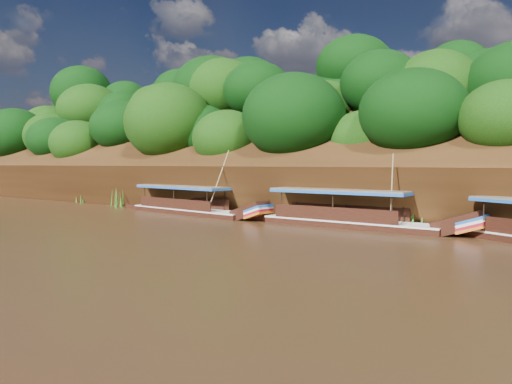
% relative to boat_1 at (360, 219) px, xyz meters
% --- Properties ---
extents(ground, '(160.00, 160.00, 0.00)m').
position_rel_boat_1_xyz_m(ground, '(-2.61, -8.29, -0.53)').
color(ground, black).
rests_on(ground, ground).
extents(riverbank, '(120.00, 30.06, 19.40)m').
position_rel_boat_1_xyz_m(riverbank, '(-2.62, 14.43, 1.36)').
color(riverbank, black).
rests_on(riverbank, ground).
extents(boat_1, '(13.58, 2.43, 4.96)m').
position_rel_boat_1_xyz_m(boat_1, '(0.00, 0.00, 0.00)').
color(boat_1, black).
rests_on(boat_1, ground).
extents(boat_2, '(14.10, 3.41, 5.33)m').
position_rel_boat_1_xyz_m(boat_2, '(-13.77, 0.01, -0.03)').
color(boat_2, black).
rests_on(boat_2, ground).
extents(reeds, '(50.61, 2.56, 2.25)m').
position_rel_boat_1_xyz_m(reeds, '(-5.34, 1.32, 0.36)').
color(reeds, '#35741D').
rests_on(reeds, ground).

